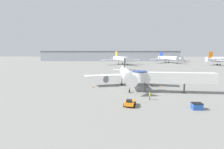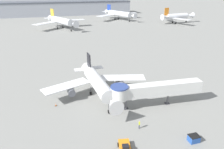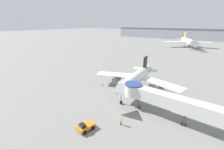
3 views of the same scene
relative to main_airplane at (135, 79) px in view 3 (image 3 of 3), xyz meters
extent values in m
plane|color=gray|center=(1.67, -0.98, -3.89)|extent=(800.00, 800.00, 0.00)
cylinder|color=white|center=(0.04, -0.60, 0.13)|extent=(4.29, 16.15, 3.32)
cone|color=white|center=(0.71, -11.72, 0.13)|extent=(3.54, 3.85, 3.32)
cone|color=white|center=(-0.52, 8.53, 0.13)|extent=(3.62, 5.18, 3.32)
cube|color=white|center=(-7.79, 1.29, -0.45)|extent=(12.67, 8.08, 0.22)
cube|color=white|center=(7.57, 2.22, -0.45)|extent=(12.67, 6.84, 0.22)
cube|color=black|center=(-0.50, 8.28, 3.12)|extent=(0.43, 3.21, 4.32)
cube|color=white|center=(-0.54, 8.78, 0.71)|extent=(8.32, 2.73, 0.18)
cylinder|color=#565960|center=(-6.77, 0.39, -1.62)|extent=(2.02, 3.31, 1.83)
cylinder|color=#565960|center=(6.67, 1.21, -1.62)|extent=(2.02, 3.31, 1.83)
cylinder|color=#4C4C51|center=(0.53, -8.70, -2.49)|extent=(0.18, 0.18, 1.91)
cylinder|color=black|center=(0.53, -8.70, -3.44)|extent=(0.31, 0.91, 0.90)
cylinder|color=#4C4C51|center=(-1.58, 1.30, -2.49)|extent=(0.22, 0.22, 1.91)
cylinder|color=black|center=(-1.58, 1.30, -3.44)|extent=(0.45, 0.92, 0.90)
cylinder|color=#4C4C51|center=(1.41, 1.48, -2.49)|extent=(0.22, 0.22, 1.91)
cylinder|color=black|center=(1.41, 1.48, -3.44)|extent=(0.45, 0.92, 0.90)
cube|color=silver|center=(13.42, -8.43, 0.37)|extent=(20.38, 3.93, 2.80)
cylinder|color=silver|center=(3.31, -7.76, 0.37)|extent=(3.90, 3.90, 2.80)
cylinder|color=navy|center=(3.31, -7.76, 1.92)|extent=(4.10, 4.10, 0.30)
cylinder|color=#56565B|center=(4.93, -7.87, -2.46)|extent=(0.44, 0.44, 2.86)
cube|color=#333338|center=(4.93, -7.87, -3.83)|extent=(1.10, 1.10, 0.12)
cylinder|color=#56565B|center=(15.44, -8.56, -2.46)|extent=(0.44, 0.44, 2.86)
cube|color=#333338|center=(15.44, -8.56, -3.83)|extent=(1.10, 1.10, 0.12)
cube|color=orange|center=(0.01, -20.88, -3.20)|extent=(2.56, 3.70, 0.64)
cube|color=black|center=(-0.14, -21.63, -2.59)|extent=(1.33, 1.16, 0.58)
cylinder|color=black|center=(-1.14, -21.60, -3.52)|extent=(0.45, 0.80, 0.75)
cylinder|color=black|center=(0.80, -21.99, -3.52)|extent=(0.45, 0.80, 0.75)
cylinder|color=black|center=(-0.78, -19.77, -3.52)|extent=(0.45, 0.80, 0.75)
cylinder|color=black|center=(1.16, -20.16, -3.52)|extent=(0.45, 0.80, 0.75)
cube|color=black|center=(10.93, -0.42, -3.87)|extent=(0.39, 0.39, 0.04)
cone|color=orange|center=(10.93, -0.42, -3.55)|extent=(0.27, 0.27, 0.61)
cylinder|color=white|center=(10.93, -0.42, -3.48)|extent=(0.15, 0.15, 0.07)
cube|color=black|center=(-10.78, -1.97, -3.87)|extent=(0.44, 0.44, 0.04)
cone|color=orange|center=(-10.78, -1.97, -3.51)|extent=(0.30, 0.30, 0.68)
cylinder|color=white|center=(-10.78, -1.97, -3.43)|extent=(0.17, 0.17, 0.08)
cylinder|color=#1E2338|center=(4.93, -15.76, -3.46)|extent=(0.13, 0.13, 0.87)
cylinder|color=#1E2338|center=(4.88, -15.93, -3.46)|extent=(0.13, 0.13, 0.87)
cube|color=#D1E019|center=(4.91, -15.84, -2.67)|extent=(0.29, 0.39, 0.69)
sphere|color=tan|center=(4.91, -15.84, -2.21)|extent=(0.24, 0.24, 0.24)
cylinder|color=silver|center=(-1.12, 98.71, 1.31)|extent=(13.19, 22.34, 4.33)
cone|color=silver|center=(5.18, 84.68, 1.31)|extent=(5.90, 6.11, 4.33)
cone|color=silver|center=(-6.36, 110.38, 1.31)|extent=(6.61, 7.69, 4.33)
cube|color=silver|center=(-11.79, 97.42, 0.55)|extent=(15.62, 14.88, 0.22)
cube|color=silver|center=(6.92, 105.83, 0.55)|extent=(16.68, 7.12, 0.22)
cube|color=gold|center=(-6.23, 110.08, 5.20)|extent=(2.02, 4.11, 5.62)
cube|color=silver|center=(-6.50, 110.67, 2.06)|extent=(11.30, 7.32, 0.18)
cylinder|color=#4C4C51|center=(3.51, 88.39, -2.10)|extent=(0.18, 0.18, 2.49)
cylinder|color=black|center=(3.51, 88.39, -3.34)|extent=(0.69, 1.11, 1.10)
cylinder|color=#4C4C51|center=(-4.05, 100.49, -2.10)|extent=(0.22, 0.22, 2.49)
cylinder|color=black|center=(-4.05, 100.49, -3.34)|extent=(0.82, 1.17, 1.10)
cylinder|color=#4C4C51|center=(-0.50, 102.08, -2.10)|extent=(0.22, 0.22, 2.49)
cylinder|color=black|center=(-0.50, 102.08, -3.34)|extent=(0.82, 1.17, 1.10)
cube|color=#999EA8|center=(-16.90, 174.02, 1.86)|extent=(175.14, 23.95, 11.50)
cube|color=#4C515B|center=(-16.90, 174.02, 8.21)|extent=(175.14, 24.43, 1.20)
camera|label=1|loc=(-1.88, -56.27, 7.22)|focal=28.00mm
camera|label=2|loc=(-10.84, -49.56, 23.06)|focal=35.00mm
camera|label=3|loc=(17.85, -37.77, 15.82)|focal=24.00mm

